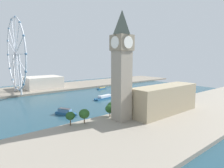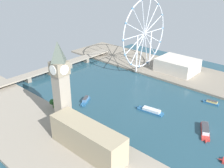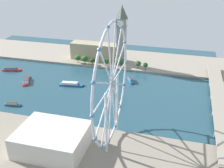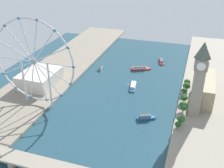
{
  "view_description": "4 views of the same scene",
  "coord_description": "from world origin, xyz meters",
  "views": [
    {
      "loc": [
        -215.88,
        165.89,
        56.31
      ],
      "look_at": [
        -24.12,
        8.71,
        21.95
      ],
      "focal_mm": 30.5,
      "sensor_mm": 36.0,
      "label": 1
    },
    {
      "loc": [
        -232.0,
        -128.11,
        154.67
      ],
      "look_at": [
        6.99,
        86.33,
        7.42
      ],
      "focal_mm": 40.81,
      "sensor_mm": 36.0,
      "label": 2
    },
    {
      "loc": [
        298.57,
        151.57,
        162.39
      ],
      "look_at": [
        -16.21,
        66.21,
        6.26
      ],
      "focal_mm": 44.3,
      "sensor_mm": 36.0,
      "label": 3
    },
    {
      "loc": [
        -90.55,
        356.46,
        188.2
      ],
      "look_at": [
        12.27,
        42.12,
        17.38
      ],
      "focal_mm": 43.85,
      "sensor_mm": 36.0,
      "label": 4
    }
  ],
  "objects": [
    {
      "name": "parliament_block",
      "position": [
        -108.77,
        12.13,
        16.35
      ],
      "size": [
        22.0,
        77.49,
        26.7
      ],
      "primitive_type": "cube",
      "color": "tan",
      "rests_on": "riverbank_left"
    },
    {
      "name": "tour_boat_2",
      "position": [
        -9.94,
        10.66,
        2.06
      ],
      "size": [
        12.31,
        37.33,
        4.88
      ],
      "rotation": [
        0.0,
        0.0,
        1.71
      ],
      "color": "#235684",
      "rests_on": "ground_plane"
    },
    {
      "name": "ferris_wheel",
      "position": [
        94.05,
        96.07,
        60.48
      ],
      "size": [
        110.18,
        3.2,
        111.94
      ],
      "color": "silver",
      "rests_on": "riverbank_right"
    },
    {
      "name": "tour_boat_3",
      "position": [
        -34.55,
        -96.41,
        2.25
      ],
      "size": [
        12.8,
        31.09,
        5.28
      ],
      "rotation": [
        0.0,
        0.0,
        1.8
      ],
      "color": "#B22D28",
      "rests_on": "ground_plane"
    },
    {
      "name": "tour_boat_1",
      "position": [
        57.72,
        -34.18,
        1.98
      ],
      "size": [
        7.11,
        22.14,
        4.76
      ],
      "rotation": [
        0.0,
        0.0,
        1.7
      ],
      "color": "#235684",
      "rests_on": "ground_plane"
    },
    {
      "name": "riverbank_left",
      "position": [
        -122.88,
        0.0,
        1.5
      ],
      "size": [
        90.0,
        520.0,
        3.0
      ],
      "primitive_type": "cube",
      "color": "gray",
      "rests_on": "ground_plane"
    },
    {
      "name": "riverbank_right",
      "position": [
        122.88,
        0.0,
        1.5
      ],
      "size": [
        90.0,
        520.0,
        3.0
      ],
      "primitive_type": "cube",
      "color": "gray",
      "rests_on": "ground_plane"
    },
    {
      "name": "clock_tower",
      "position": [
        -98.15,
        58.87,
        50.55
      ],
      "size": [
        15.69,
        15.69,
        91.42
      ],
      "color": "gray",
      "rests_on": "riverbank_left"
    },
    {
      "name": "tree_row_embankment",
      "position": [
        -84.68,
        40.79,
        10.98
      ],
      "size": [
        11.23,
        116.19,
        13.39
      ],
      "color": "#513823",
      "rests_on": "riverbank_left"
    },
    {
      "name": "riverside_hall",
      "position": [
        120.81,
        48.74,
        13.09
      ],
      "size": [
        47.6,
        59.51,
        20.18
      ],
      "primitive_type": "cube",
      "color": "beige",
      "rests_on": "riverbank_right"
    },
    {
      "name": "ground_plane",
      "position": [
        0.0,
        0.0,
        0.0
      ],
      "size": [
        415.75,
        415.75,
        0.0
      ],
      "primitive_type": "plane",
      "color": "#234756"
    },
    {
      "name": "tour_boat_0",
      "position": [
        -44.42,
        85.12,
        2.49
      ],
      "size": [
        24.7,
        15.53,
        6.08
      ],
      "rotation": [
        0.0,
        0.0,
        3.62
      ],
      "color": "#235684",
      "rests_on": "ground_plane"
    },
    {
      "name": "tour_boat_4",
      "position": [
        -5.66,
        -54.01,
        2.54
      ],
      "size": [
        35.59,
        20.87,
        6.01
      ],
      "rotation": [
        0.0,
        0.0,
        3.59
      ],
      "color": "#B22D28",
      "rests_on": "ground_plane"
    }
  ]
}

